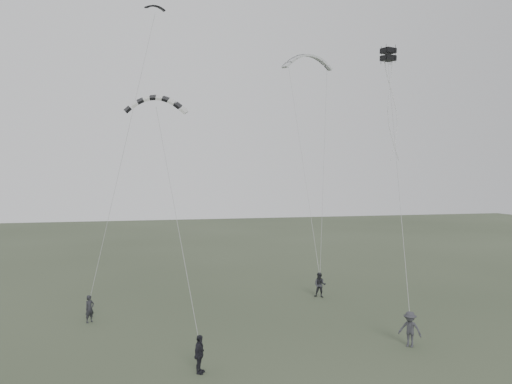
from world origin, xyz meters
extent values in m
plane|color=#343E2B|center=(0.00, 0.00, 0.00)|extent=(140.00, 140.00, 0.00)
imported|color=black|center=(-8.50, 6.08, 0.77)|extent=(0.67, 0.65, 1.55)
imported|color=#232429|center=(6.22, 8.58, 0.84)|extent=(1.03, 0.96, 1.69)
imported|color=black|center=(-3.30, -2.56, 0.81)|extent=(0.78, 1.03, 1.63)
imported|color=#2F2F34|center=(7.04, -1.63, 0.86)|extent=(1.23, 1.24, 1.72)
camera|label=1|loc=(-5.68, -23.23, 8.36)|focal=35.00mm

